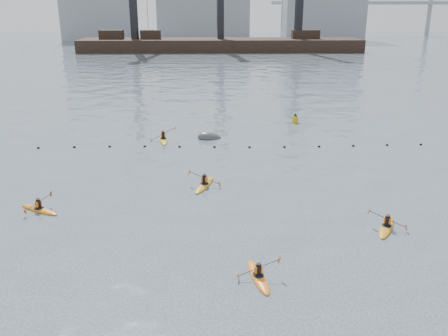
{
  "coord_description": "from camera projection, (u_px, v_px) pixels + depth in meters",
  "views": [
    {
      "loc": [
        -2.09,
        -16.48,
        11.63
      ],
      "look_at": [
        -1.5,
        8.96,
        2.8
      ],
      "focal_mm": 38.0,
      "sensor_mm": 36.0,
      "label": 1
    }
  ],
  "objects": [
    {
      "name": "kayaker_5",
      "position": [
        163.0,
        139.0,
        42.65
      ],
      "size": [
        2.39,
        3.5,
        1.37
      ],
      "rotation": [
        0.0,
        0.0,
        0.17
      ],
      "color": "gold",
      "rests_on": "ground"
    },
    {
      "name": "kayaker_1",
      "position": [
        387.0,
        226.0,
        25.95
      ],
      "size": [
        2.01,
        3.06,
        1.1
      ],
      "rotation": [
        0.0,
        0.0,
        -0.49
      ],
      "color": "orange",
      "rests_on": "ground"
    },
    {
      "name": "kayaker_0",
      "position": [
        258.0,
        276.0,
        21.23
      ],
      "size": [
        2.03,
        3.03,
        1.08
      ],
      "rotation": [
        0.0,
        0.0,
        0.18
      ],
      "color": "orange",
      "rests_on": "ground"
    },
    {
      "name": "kayaker_2",
      "position": [
        39.0,
        209.0,
        28.16
      ],
      "size": [
        2.9,
        2.1,
        1.0
      ],
      "rotation": [
        0.0,
        0.0,
        1.02
      ],
      "color": "#CB6E13",
      "rests_on": "ground"
    },
    {
      "name": "skyline",
      "position": [
        225.0,
        11.0,
        158.37
      ],
      "size": [
        141.0,
        28.0,
        22.0
      ],
      "color": "gray",
      "rests_on": "ground"
    },
    {
      "name": "float_line",
      "position": [
        232.0,
        147.0,
        40.69
      ],
      "size": [
        33.24,
        0.73,
        0.24
      ],
      "color": "black",
      "rests_on": "ground"
    },
    {
      "name": "mooring_buoy",
      "position": [
        210.0,
        138.0,
        43.35
      ],
      "size": [
        2.61,
        1.67,
        1.58
      ],
      "primitive_type": "ellipsoid",
      "rotation": [
        0.0,
        0.21,
        0.14
      ],
      "color": "#414447",
      "rests_on": "ground"
    },
    {
      "name": "ground",
      "position": [
        266.0,
        304.0,
        19.42
      ],
      "size": [
        400.0,
        400.0,
        0.0
      ],
      "primitive_type": "plane",
      "color": "#323A48",
      "rests_on": "ground"
    },
    {
      "name": "nav_buoy",
      "position": [
        295.0,
        119.0,
        48.94
      ],
      "size": [
        0.64,
        0.64,
        1.16
      ],
      "color": "#C19513",
      "rests_on": "ground"
    },
    {
      "name": "barge_pier",
      "position": [
        220.0,
        44.0,
        122.69
      ],
      "size": [
        72.0,
        19.3,
        29.5
      ],
      "color": "black",
      "rests_on": "ground"
    },
    {
      "name": "kayaker_3",
      "position": [
        204.0,
        184.0,
        31.97
      ],
      "size": [
        2.22,
        3.38,
        1.2
      ],
      "rotation": [
        0.0,
        0.0,
        -0.31
      ],
      "color": "#C58C17",
      "rests_on": "ground"
    }
  ]
}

